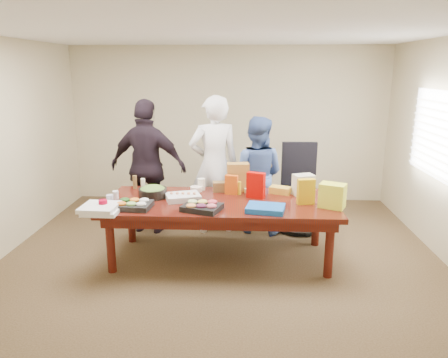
# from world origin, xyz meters

# --- Properties ---
(floor) EXTENTS (5.50, 5.00, 0.02)m
(floor) POSITION_xyz_m (0.00, 0.00, -0.01)
(floor) COLOR #47301E
(floor) RESTS_ON ground
(ceiling) EXTENTS (5.50, 5.00, 0.02)m
(ceiling) POSITION_xyz_m (0.00, 0.00, 2.71)
(ceiling) COLOR white
(ceiling) RESTS_ON wall_back
(wall_back) EXTENTS (5.50, 0.04, 2.70)m
(wall_back) POSITION_xyz_m (0.00, 2.50, 1.35)
(wall_back) COLOR beige
(wall_back) RESTS_ON floor
(wall_front) EXTENTS (5.50, 0.04, 2.70)m
(wall_front) POSITION_xyz_m (0.00, -2.50, 1.35)
(wall_front) COLOR beige
(wall_front) RESTS_ON floor
(window_panel) EXTENTS (0.03, 1.40, 1.10)m
(window_panel) POSITION_xyz_m (2.72, 0.60, 1.50)
(window_panel) COLOR white
(window_panel) RESTS_ON wall_right
(window_blinds) EXTENTS (0.04, 1.36, 1.00)m
(window_blinds) POSITION_xyz_m (2.68, 0.60, 1.50)
(window_blinds) COLOR beige
(window_blinds) RESTS_ON wall_right
(conference_table) EXTENTS (2.80, 1.20, 0.75)m
(conference_table) POSITION_xyz_m (0.00, 0.00, 0.38)
(conference_table) COLOR #4C1C0F
(conference_table) RESTS_ON floor
(office_chair) EXTENTS (0.63, 0.63, 1.22)m
(office_chair) POSITION_xyz_m (1.09, 0.99, 0.61)
(office_chair) COLOR black
(office_chair) RESTS_ON floor
(person_center) EXTENTS (0.82, 0.65, 1.97)m
(person_center) POSITION_xyz_m (-0.14, 0.91, 0.98)
(person_center) COLOR white
(person_center) RESTS_ON floor
(person_right) EXTENTS (0.95, 0.83, 1.67)m
(person_right) POSITION_xyz_m (0.46, 0.96, 0.84)
(person_right) COLOR #415D9E
(person_right) RESTS_ON floor
(person_left) EXTENTS (1.19, 0.68, 1.91)m
(person_left) POSITION_xyz_m (-1.08, 0.86, 0.96)
(person_left) COLOR black
(person_left) RESTS_ON floor
(veggie_tray) EXTENTS (0.44, 0.36, 0.06)m
(veggie_tray) POSITION_xyz_m (-0.99, -0.33, 0.78)
(veggie_tray) COLOR black
(veggie_tray) RESTS_ON conference_table
(fruit_tray) EXTENTS (0.50, 0.44, 0.06)m
(fruit_tray) POSITION_xyz_m (-0.19, -0.37, 0.78)
(fruit_tray) COLOR black
(fruit_tray) RESTS_ON conference_table
(sheet_cake) EXTENTS (0.48, 0.41, 0.07)m
(sheet_cake) POSITION_xyz_m (-0.46, 0.01, 0.79)
(sheet_cake) COLOR silver
(sheet_cake) RESTS_ON conference_table
(salad_bowl) EXTENTS (0.41, 0.41, 0.11)m
(salad_bowl) POSITION_xyz_m (-0.86, 0.10, 0.81)
(salad_bowl) COLOR black
(salad_bowl) RESTS_ON conference_table
(chip_bag_blue) EXTENTS (0.47, 0.39, 0.06)m
(chip_bag_blue) POSITION_xyz_m (0.53, -0.36, 0.78)
(chip_bag_blue) COLOR blue
(chip_bag_blue) RESTS_ON conference_table
(chip_bag_red) EXTENTS (0.24, 0.16, 0.32)m
(chip_bag_red) POSITION_xyz_m (0.43, 0.14, 0.91)
(chip_bag_red) COLOR #BD0500
(chip_bag_red) RESTS_ON conference_table
(chip_bag_yellow) EXTENTS (0.21, 0.12, 0.30)m
(chip_bag_yellow) POSITION_xyz_m (1.01, -0.08, 0.90)
(chip_bag_yellow) COLOR gold
(chip_bag_yellow) RESTS_ON conference_table
(chip_bag_orange) EXTENTS (0.17, 0.11, 0.25)m
(chip_bag_orange) POSITION_xyz_m (0.12, 0.28, 0.87)
(chip_bag_orange) COLOR #D04D0C
(chip_bag_orange) RESTS_ON conference_table
(mayo_jar) EXTENTS (0.10, 0.10, 0.15)m
(mayo_jar) POSITION_xyz_m (-0.28, 0.46, 0.83)
(mayo_jar) COLOR white
(mayo_jar) RESTS_ON conference_table
(mustard_bottle) EXTENTS (0.07, 0.07, 0.16)m
(mustard_bottle) POSITION_xyz_m (0.22, 0.29, 0.83)
(mustard_bottle) COLOR yellow
(mustard_bottle) RESTS_ON conference_table
(dressing_bottle) EXTENTS (0.07, 0.07, 0.18)m
(dressing_bottle) POSITION_xyz_m (-1.18, 0.48, 0.84)
(dressing_bottle) COLOR brown
(dressing_bottle) RESTS_ON conference_table
(ranch_bottle) EXTENTS (0.07, 0.07, 0.17)m
(ranch_bottle) POSITION_xyz_m (-1.04, 0.35, 0.84)
(ranch_bottle) COLOR #F9FACE
(ranch_bottle) RESTS_ON conference_table
(banana_bunch) EXTENTS (0.30, 0.24, 0.09)m
(banana_bunch) POSITION_xyz_m (0.75, 0.35, 0.79)
(banana_bunch) COLOR gold
(banana_bunch) RESTS_ON conference_table
(bread_loaf) EXTENTS (0.33, 0.17, 0.13)m
(bread_loaf) POSITION_xyz_m (0.03, 0.41, 0.81)
(bread_loaf) COLOR brown
(bread_loaf) RESTS_ON conference_table
(kraft_bag) EXTENTS (0.30, 0.20, 0.37)m
(kraft_bag) POSITION_xyz_m (0.20, 0.44, 0.94)
(kraft_bag) COLOR olive
(kraft_bag) RESTS_ON conference_table
(red_cup) EXTENTS (0.11, 0.11, 0.13)m
(red_cup) POSITION_xyz_m (-1.30, -0.45, 0.82)
(red_cup) COLOR #AF0022
(red_cup) RESTS_ON conference_table
(clear_cup_a) EXTENTS (0.10, 0.10, 0.12)m
(clear_cup_a) POSITION_xyz_m (-1.30, -0.21, 0.81)
(clear_cup_a) COLOR silver
(clear_cup_a) RESTS_ON conference_table
(clear_cup_b) EXTENTS (0.09, 0.09, 0.10)m
(clear_cup_b) POSITION_xyz_m (-1.30, 0.01, 0.80)
(clear_cup_b) COLOR white
(clear_cup_b) RESTS_ON conference_table
(pizza_box_lower) EXTENTS (0.40, 0.40, 0.04)m
(pizza_box_lower) POSITION_xyz_m (-1.30, -0.49, 0.77)
(pizza_box_lower) COLOR white
(pizza_box_lower) RESTS_ON conference_table
(pizza_box_upper) EXTENTS (0.40, 0.40, 0.04)m
(pizza_box_upper) POSITION_xyz_m (-1.32, -0.51, 0.82)
(pizza_box_upper) COLOR white
(pizza_box_upper) RESTS_ON pizza_box_lower
(plate_a) EXTENTS (0.31, 0.31, 0.01)m
(plate_a) POSITION_xyz_m (0.86, 0.43, 0.76)
(plate_a) COLOR beige
(plate_a) RESTS_ON conference_table
(plate_b) EXTENTS (0.25, 0.25, 0.01)m
(plate_b) POSITION_xyz_m (0.91, 0.47, 0.76)
(plate_b) COLOR beige
(plate_b) RESTS_ON conference_table
(dip_bowl_a) EXTENTS (0.18, 0.18, 0.06)m
(dip_bowl_a) POSITION_xyz_m (0.36, 0.37, 0.78)
(dip_bowl_a) COLOR beige
(dip_bowl_a) RESTS_ON conference_table
(dip_bowl_b) EXTENTS (0.19, 0.19, 0.06)m
(dip_bowl_b) POSITION_xyz_m (-0.34, 0.39, 0.78)
(dip_bowl_b) COLOR #F5E3D0
(dip_bowl_b) RESTS_ON conference_table
(grocery_bag_white) EXTENTS (0.29, 0.25, 0.27)m
(grocery_bag_white) POSITION_xyz_m (1.03, 0.29, 0.88)
(grocery_bag_white) COLOR beige
(grocery_bag_white) RESTS_ON conference_table
(grocery_bag_yellow) EXTENTS (0.34, 0.30, 0.28)m
(grocery_bag_yellow) POSITION_xyz_m (1.30, -0.19, 0.89)
(grocery_bag_yellow) COLOR #EEFA35
(grocery_bag_yellow) RESTS_ON conference_table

